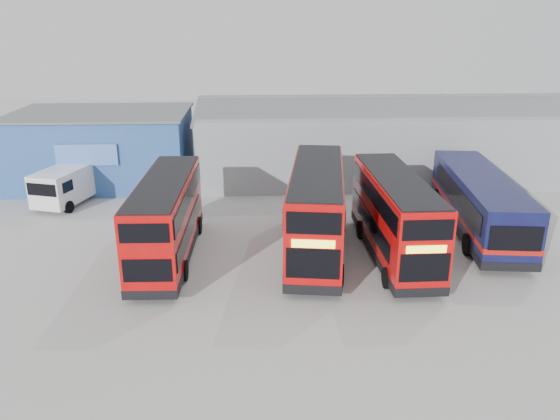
% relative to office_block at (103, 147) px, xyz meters
% --- Properties ---
extents(ground_plane, '(120.00, 120.00, 0.00)m').
position_rel_office_block_xyz_m(ground_plane, '(14.00, -17.99, -2.58)').
color(ground_plane, gray).
rests_on(ground_plane, ground).
extents(office_block, '(12.30, 8.32, 5.12)m').
position_rel_office_block_xyz_m(office_block, '(0.00, 0.00, 0.00)').
color(office_block, navy).
rests_on(office_block, ground).
extents(maintenance_shed, '(30.50, 12.00, 5.89)m').
position_rel_office_block_xyz_m(maintenance_shed, '(22.00, 2.01, 0.02)').
color(maintenance_shed, gray).
rests_on(maintenance_shed, ground).
extents(double_decker_left, '(2.64, 9.74, 4.09)m').
position_rel_office_block_xyz_m(double_decker_left, '(6.51, -13.82, -0.54)').
color(double_decker_left, '#BC0A0A').
rests_on(double_decker_left, ground).
extents(double_decker_centre, '(3.94, 10.75, 4.45)m').
position_rel_office_block_xyz_m(double_decker_centre, '(13.93, -13.42, -0.37)').
color(double_decker_centre, '#BC0A0A').
rests_on(double_decker_centre, ground).
extents(double_decker_right, '(2.62, 9.87, 4.15)m').
position_rel_office_block_xyz_m(double_decker_right, '(17.75, -14.09, -0.51)').
color(double_decker_right, '#BC0A0A').
rests_on(double_decker_right, ground).
extents(single_decker_blue, '(4.08, 12.17, 3.24)m').
position_rel_office_block_xyz_m(single_decker_blue, '(23.28, -10.92, -0.97)').
color(single_decker_blue, '#0D153C').
rests_on(single_decker_blue, ground).
extents(panel_van, '(3.68, 5.87, 2.40)m').
position_rel_office_block_xyz_m(panel_van, '(-1.09, -4.76, -1.24)').
color(panel_van, silver).
rests_on(panel_van, ground).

